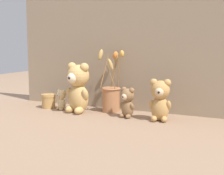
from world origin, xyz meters
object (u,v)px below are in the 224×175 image
object	(u,v)px
teddy_bear_large	(78,87)
decorative_tin_tall	(48,101)
flower_vase	(111,94)
teddy_bear_medium	(160,99)
teddy_bear_small	(127,102)
teddy_bear_tiny	(61,99)

from	to	relation	value
teddy_bear_large	decorative_tin_tall	size ratio (longest dim) A/B	3.33
teddy_bear_large	flower_vase	world-z (taller)	flower_vase
teddy_bear_medium	teddy_bear_small	bearing A→B (deg)	-179.06
teddy_bear_small	flower_vase	distance (m)	0.16
teddy_bear_large	teddy_bear_tiny	world-z (taller)	teddy_bear_large
flower_vase	teddy_bear_large	bearing A→B (deg)	-147.21
teddy_bear_small	teddy_bear_medium	bearing A→B (deg)	0.94
teddy_bear_large	decorative_tin_tall	world-z (taller)	teddy_bear_large
teddy_bear_tiny	decorative_tin_tall	xyz separation A→B (m)	(-0.09, 0.01, -0.02)
teddy_bear_large	teddy_bear_medium	world-z (taller)	teddy_bear_large
teddy_bear_tiny	flower_vase	distance (m)	0.27
teddy_bear_large	flower_vase	bearing A→B (deg)	32.79
teddy_bear_medium	decorative_tin_tall	distance (m)	0.65
flower_vase	teddy_bear_small	bearing A→B (deg)	-34.14
teddy_bear_tiny	flower_vase	world-z (taller)	flower_vase
teddy_bear_large	teddy_bear_small	world-z (taller)	teddy_bear_large
teddy_bear_medium	flower_vase	distance (m)	0.30
teddy_bear_small	flower_vase	world-z (taller)	flower_vase
teddy_bear_large	teddy_bear_tiny	bearing A→B (deg)	169.94
teddy_bear_medium	teddy_bear_tiny	bearing A→B (deg)	178.60
teddy_bear_medium	flower_vase	bearing A→B (deg)	163.73
teddy_bear_tiny	decorative_tin_tall	world-z (taller)	teddy_bear_tiny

